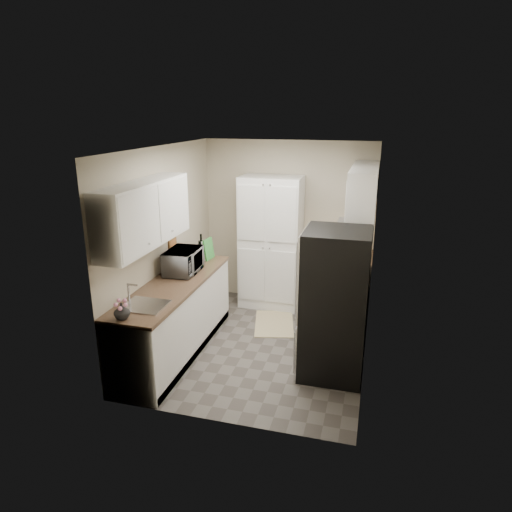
{
  "coord_description": "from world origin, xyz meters",
  "views": [
    {
      "loc": [
        1.32,
        -5.13,
        2.89
      ],
      "look_at": [
        -0.12,
        0.15,
        1.15
      ],
      "focal_mm": 32.0,
      "sensor_mm": 36.0,
      "label": 1
    }
  ],
  "objects_px": {
    "pantry_cabinet": "(271,243)",
    "refrigerator": "(335,304)",
    "electric_range": "(342,307)",
    "toaster_oven": "(350,248)",
    "wine_bottle": "(201,248)",
    "microwave": "(183,261)"
  },
  "relations": [
    {
      "from": "electric_range",
      "to": "refrigerator",
      "type": "relative_size",
      "value": 0.66
    },
    {
      "from": "electric_range",
      "to": "refrigerator",
      "type": "xyz_separation_m",
      "value": [
        -0.03,
        -0.8,
        0.37
      ]
    },
    {
      "from": "pantry_cabinet",
      "to": "microwave",
      "type": "xyz_separation_m",
      "value": [
        -0.82,
        -1.38,
        0.07
      ]
    },
    {
      "from": "pantry_cabinet",
      "to": "refrigerator",
      "type": "height_order",
      "value": "pantry_cabinet"
    },
    {
      "from": "microwave",
      "to": "toaster_oven",
      "type": "xyz_separation_m",
      "value": [
        2.0,
        1.27,
        -0.03
      ]
    },
    {
      "from": "pantry_cabinet",
      "to": "refrigerator",
      "type": "bearing_deg",
      "value": -56.54
    },
    {
      "from": "wine_bottle",
      "to": "microwave",
      "type": "bearing_deg",
      "value": -91.09
    },
    {
      "from": "microwave",
      "to": "wine_bottle",
      "type": "bearing_deg",
      "value": -3.75
    },
    {
      "from": "electric_range",
      "to": "toaster_oven",
      "type": "distance_m",
      "value": 0.99
    },
    {
      "from": "refrigerator",
      "to": "toaster_oven",
      "type": "relative_size",
      "value": 3.91
    },
    {
      "from": "pantry_cabinet",
      "to": "toaster_oven",
      "type": "height_order",
      "value": "pantry_cabinet"
    },
    {
      "from": "pantry_cabinet",
      "to": "electric_range",
      "type": "height_order",
      "value": "pantry_cabinet"
    },
    {
      "from": "toaster_oven",
      "to": "refrigerator",
      "type": "bearing_deg",
      "value": -89.85
    },
    {
      "from": "pantry_cabinet",
      "to": "refrigerator",
      "type": "distance_m",
      "value": 2.07
    },
    {
      "from": "refrigerator",
      "to": "toaster_oven",
      "type": "bearing_deg",
      "value": 88.64
    },
    {
      "from": "pantry_cabinet",
      "to": "toaster_oven",
      "type": "xyz_separation_m",
      "value": [
        1.18,
        -0.11,
        0.05
      ]
    },
    {
      "from": "wine_bottle",
      "to": "pantry_cabinet",
      "type": "bearing_deg",
      "value": 44.19
    },
    {
      "from": "pantry_cabinet",
      "to": "wine_bottle",
      "type": "distance_m",
      "value": 1.13
    },
    {
      "from": "pantry_cabinet",
      "to": "wine_bottle",
      "type": "xyz_separation_m",
      "value": [
        -0.81,
        -0.79,
        0.08
      ]
    },
    {
      "from": "wine_bottle",
      "to": "toaster_oven",
      "type": "relative_size",
      "value": 0.75
    },
    {
      "from": "electric_range",
      "to": "wine_bottle",
      "type": "xyz_separation_m",
      "value": [
        -1.98,
        0.14,
        0.61
      ]
    },
    {
      "from": "wine_bottle",
      "to": "toaster_oven",
      "type": "height_order",
      "value": "wine_bottle"
    }
  ]
}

